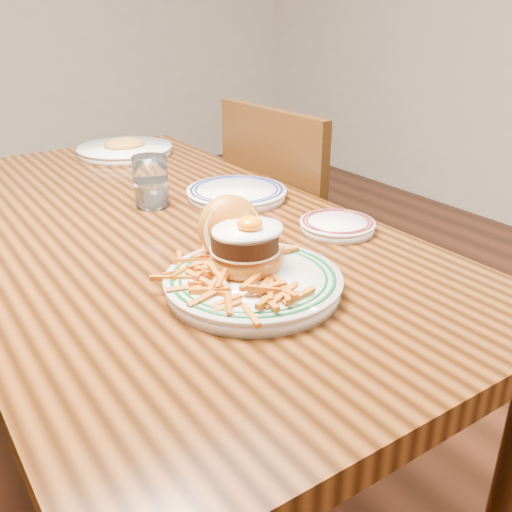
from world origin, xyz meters
TOP-DOWN VIEW (x-y plane):
  - floor at (0.00, 0.00)m, footprint 6.00×6.00m
  - table at (0.00, 0.00)m, footprint 0.85×1.60m
  - chair_right at (0.56, 0.16)m, footprint 0.46×0.46m
  - main_plate at (0.01, -0.39)m, footprint 0.30×0.32m
  - side_plate at (0.31, -0.28)m, footprint 0.16×0.17m
  - rear_plate at (0.25, 0.03)m, footprint 0.25×0.25m
  - water_glass at (0.05, 0.10)m, footprint 0.08×0.08m
  - far_plate at (0.19, 0.60)m, footprint 0.30×0.30m

SIDE VIEW (x-z plane):
  - floor at x=0.00m, z-range 0.00..0.00m
  - chair_right at x=0.56m, z-range 0.03..0.97m
  - table at x=0.00m, z-range 0.29..1.04m
  - side_plate at x=0.31m, z-range 0.75..0.78m
  - rear_plate at x=0.25m, z-range 0.75..0.78m
  - far_plate at x=0.19m, z-range 0.74..0.79m
  - main_plate at x=0.01m, z-range 0.72..0.86m
  - water_glass at x=0.05m, z-range 0.74..0.87m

